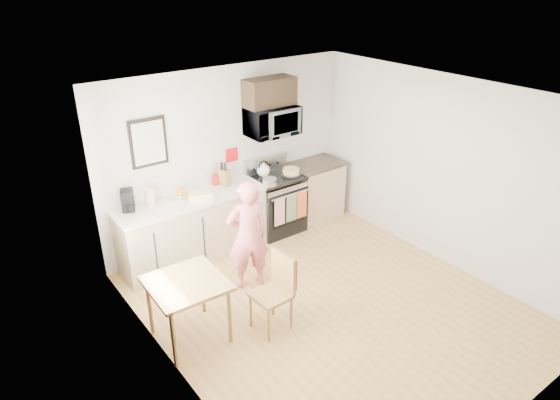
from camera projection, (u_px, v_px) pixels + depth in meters
floor at (329, 305)px, 6.21m from camera, size 4.60×4.60×0.00m
back_wall at (228, 155)px, 7.32m from camera, size 4.00×0.04×2.60m
front_wall at (528, 316)px, 3.99m from camera, size 4.00×0.04×2.60m
left_wall at (172, 271)px, 4.58m from camera, size 0.04×4.60×2.60m
right_wall at (444, 172)px, 6.73m from camera, size 0.04×4.60×2.60m
ceiling at (340, 99)px, 5.10m from camera, size 4.00×4.60×0.04m
window at (139, 214)px, 5.07m from camera, size 0.06×1.40×1.50m
cabinet_left at (194, 230)px, 7.04m from camera, size 2.10×0.60×0.90m
countertop_left at (191, 200)px, 6.83m from camera, size 2.14×0.64×0.04m
cabinet_right at (314, 191)px, 8.24m from camera, size 0.84×0.60×0.90m
countertop_right at (315, 164)px, 8.04m from camera, size 0.88×0.64×0.04m
range at (276, 205)px, 7.80m from camera, size 0.76×0.70×1.16m
microwave at (272, 121)px, 7.30m from camera, size 0.76×0.51×0.42m
upper_cabinet at (270, 92)px, 7.15m from camera, size 0.76×0.35×0.40m
wall_art at (148, 143)px, 6.46m from camera, size 0.50×0.04×0.65m
wall_trivet at (232, 155)px, 7.34m from camera, size 0.20×0.02×0.20m
person at (248, 235)px, 6.30m from camera, size 0.63×0.51×1.49m
dining_table at (187, 288)px, 5.41m from camera, size 0.80×0.80×0.75m
chair at (280, 280)px, 5.66m from camera, size 0.45×0.41×0.93m
knife_block at (225, 177)px, 7.18m from camera, size 0.13×0.17×0.24m
utensil_crock at (216, 175)px, 7.21m from camera, size 0.11×0.11×0.34m
fruit_bowl at (180, 194)px, 6.85m from camera, size 0.24×0.24×0.11m
milk_carton at (149, 198)px, 6.55m from camera, size 0.11×0.11×0.26m
coffee_maker at (128, 201)px, 6.44m from camera, size 0.22×0.26×0.28m
bread_bag at (201, 197)px, 6.73m from camera, size 0.36×0.29×0.12m
cake at (291, 172)px, 7.61m from camera, size 0.31×0.31×0.10m
kettle at (264, 170)px, 7.52m from camera, size 0.20×0.20×0.25m
pot at (270, 182)px, 7.25m from camera, size 0.21×0.35×0.10m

